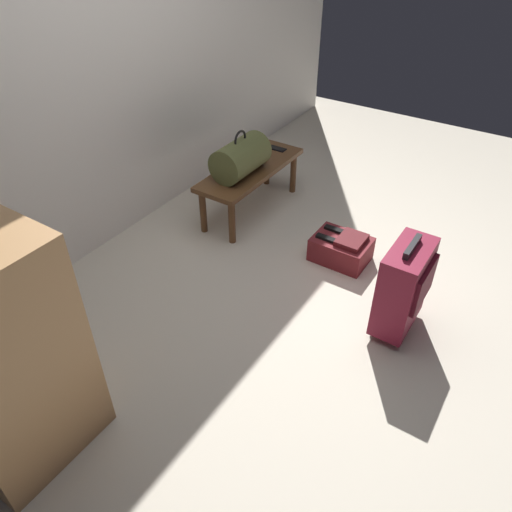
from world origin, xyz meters
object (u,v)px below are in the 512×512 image
cell_phone (277,149)px  backpack_maroon (341,248)px  suitcase_upright_burgundy (404,287)px  bench (251,174)px  duffel_bag_olive (241,158)px  side_cabinet (3,361)px

cell_phone → backpack_maroon: bearing=-123.4°
suitcase_upright_burgundy → backpack_maroon: bearing=52.6°
bench → duffel_bag_olive: duffel_bag_olive is taller
bench → duffel_bag_olive: (-0.13, 0.00, 0.19)m
duffel_bag_olive → side_cabinet: 2.13m
cell_phone → backpack_maroon: 1.09m
cell_phone → suitcase_upright_burgundy: 1.74m
duffel_bag_olive → cell_phone: size_ratio=3.06×
bench → duffel_bag_olive: 0.23m
cell_phone → backpack_maroon: size_ratio=0.38×
bench → cell_phone: 0.38m
suitcase_upright_burgundy → backpack_maroon: size_ratio=1.60×
bench → duffel_bag_olive: bearing=180.0°
duffel_bag_olive → side_cabinet: size_ratio=0.40×
backpack_maroon → side_cabinet: side_cabinet is taller
cell_phone → side_cabinet: 2.64m
duffel_bag_olive → bench: bearing=0.0°
bench → suitcase_upright_burgundy: (-0.62, -1.43, -0.01)m
backpack_maroon → side_cabinet: size_ratio=0.35×
suitcase_upright_burgundy → cell_phone: bearing=55.0°
duffel_bag_olive → suitcase_upright_burgundy: bearing=-108.9°
cell_phone → bench: bearing=179.2°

